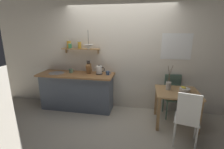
% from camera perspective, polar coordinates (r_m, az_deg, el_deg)
% --- Properties ---
extents(ground_plane, '(14.00, 14.00, 0.00)m').
position_cam_1_polar(ground_plane, '(3.93, 0.78, -14.52)').
color(ground_plane, '#BCB29E').
extents(back_wall, '(6.80, 0.11, 2.70)m').
position_cam_1_polar(back_wall, '(4.08, 5.29, 6.69)').
color(back_wall, silver).
rests_on(back_wall, ground_plane).
extents(kitchen_counter, '(1.83, 0.63, 0.91)m').
position_cam_1_polar(kitchen_counter, '(4.28, -11.82, -5.50)').
color(kitchen_counter, slate).
rests_on(kitchen_counter, ground_plane).
extents(wall_shelf, '(0.94, 0.20, 0.32)m').
position_cam_1_polar(wall_shelf, '(4.21, -12.20, 9.23)').
color(wall_shelf, tan).
extents(dining_table, '(0.85, 0.77, 0.73)m').
position_cam_1_polar(dining_table, '(3.71, 21.25, -7.20)').
color(dining_table, tan).
rests_on(dining_table, ground_plane).
extents(dining_chair_near, '(0.49, 0.51, 0.99)m').
position_cam_1_polar(dining_chair_near, '(3.12, 24.33, -13.06)').
color(dining_chair_near, white).
rests_on(dining_chair_near, ground_plane).
extents(dining_chair_far, '(0.46, 0.48, 0.94)m').
position_cam_1_polar(dining_chair_far, '(4.11, 20.16, -6.13)').
color(dining_chair_far, '#4C6B5B').
rests_on(dining_chair_far, ground_plane).
extents(fruit_bowl, '(0.21, 0.21, 0.11)m').
position_cam_1_polar(fruit_bowl, '(3.69, 23.55, -4.72)').
color(fruit_bowl, silver).
rests_on(fruit_bowl, dining_table).
extents(twig_vase, '(0.11, 0.11, 0.53)m').
position_cam_1_polar(twig_vase, '(3.68, 18.72, -3.57)').
color(twig_vase, '#B7B2A8').
rests_on(twig_vase, dining_table).
extents(electric_kettle, '(0.25, 0.16, 0.22)m').
position_cam_1_polar(electric_kettle, '(3.99, -4.40, 1.52)').
color(electric_kettle, black).
rests_on(electric_kettle, kitchen_counter).
extents(knife_block, '(0.10, 0.18, 0.32)m').
position_cam_1_polar(knife_block, '(4.07, -7.91, 2.10)').
color(knife_block, '#9E6B3D').
rests_on(knife_block, kitchen_counter).
extents(coffee_mug_by_sink, '(0.13, 0.09, 0.10)m').
position_cam_1_polar(coffee_mug_by_sink, '(4.23, -13.83, 1.23)').
color(coffee_mug_by_sink, slate).
rests_on(coffee_mug_by_sink, kitchen_counter).
extents(coffee_mug_spare, '(0.12, 0.09, 0.09)m').
position_cam_1_polar(coffee_mug_spare, '(3.92, -1.43, 0.51)').
color(coffee_mug_spare, '#3D5B89').
rests_on(coffee_mug_spare, kitchen_counter).
extents(pendant_lamp, '(0.23, 0.23, 0.43)m').
position_cam_1_polar(pendant_lamp, '(3.82, -8.03, 9.32)').
color(pendant_lamp, black).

